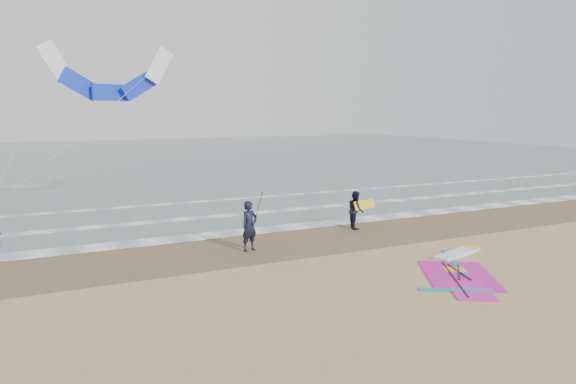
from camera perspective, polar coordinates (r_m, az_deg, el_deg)
name	(u,v)px	position (r m, az deg, el deg)	size (l,w,h in m)	color
ground	(408,280)	(16.64, 13.24, -9.53)	(120.00, 120.00, 0.00)	tan
sea_water	(142,157)	(61.31, -15.90, 3.72)	(120.00, 80.00, 0.02)	#47605E
wet_sand_band	(317,238)	(21.45, 3.20, -5.11)	(120.00, 5.00, 0.01)	brown
foam_waterline	(274,218)	(25.34, -1.60, -2.86)	(120.00, 9.15, 0.02)	white
windsurf_rig	(460,269)	(18.14, 18.55, -8.11)	(5.07, 4.80, 0.12)	white
person_standing	(249,226)	(19.33, -4.31, -3.79)	(0.70, 0.46, 1.91)	black
person_walking	(356,210)	(23.17, 7.53, -1.98)	(0.83, 0.64, 1.70)	black
held_pole	(257,214)	(19.34, -3.49, -2.43)	(0.17, 0.86, 1.82)	black
carried_kiteboard	(365,205)	(23.26, 8.50, -1.39)	(1.30, 0.51, 0.39)	yellow
surf_kite	(109,78)	(27.02, -19.22, 11.87)	(8.68, 3.29, 7.50)	white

